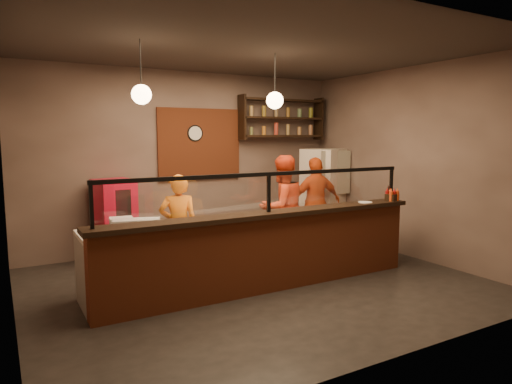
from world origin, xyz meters
TOP-DOWN VIEW (x-y plane):
  - floor at (0.00, 0.00)m, footprint 6.00×6.00m
  - ceiling at (0.00, 0.00)m, footprint 6.00×6.00m
  - wall_back at (0.00, 2.50)m, footprint 6.00×0.00m
  - wall_left at (-3.00, 0.00)m, footprint 0.00×5.00m
  - wall_right at (3.00, 0.00)m, footprint 0.00×5.00m
  - wall_front at (0.00, -2.50)m, footprint 6.00×0.00m
  - brick_patch at (0.20, 2.47)m, footprint 1.60×0.04m
  - service_counter at (0.00, -0.30)m, footprint 4.60×0.25m
  - counter_ledge at (0.00, -0.30)m, footprint 4.70×0.37m
  - worktop_cabinet at (0.00, 0.20)m, footprint 4.60×0.75m
  - worktop at (0.00, 0.20)m, footprint 4.60×0.75m
  - sneeze_guard at (0.00, -0.30)m, footprint 4.50×0.05m
  - wall_shelving at (1.90, 2.32)m, footprint 1.84×0.28m
  - wall_clock at (0.10, 2.46)m, footprint 0.30×0.04m
  - pendant_left at (-1.50, 0.20)m, footprint 0.24×0.24m
  - pendant_right at (0.40, 0.20)m, footprint 0.24×0.24m
  - cook_left at (-0.85, 0.79)m, footprint 0.63×0.50m
  - cook_mid at (0.98, 0.88)m, footprint 0.88×0.70m
  - cook_right at (2.01, 1.32)m, footprint 1.03×0.55m
  - fridge at (2.60, 1.85)m, footprint 0.96×0.93m
  - red_cooler at (-1.45, 2.15)m, footprint 0.68×0.65m
  - pizza_dough at (0.59, 0.10)m, footprint 0.69×0.69m
  - prep_tub_a at (-1.50, 0.10)m, footprint 0.35×0.32m
  - prep_tub_b at (-1.76, 0.36)m, footprint 0.31×0.26m
  - prep_tub_c at (-1.77, 0.14)m, footprint 0.35×0.30m
  - rolling_pin at (-0.89, 0.34)m, footprint 0.34×0.08m
  - condiment_caddy at (2.20, -0.35)m, footprint 0.23×0.20m
  - pepper_mill at (2.20, -0.28)m, footprint 0.06×0.06m
  - small_plate at (1.69, -0.31)m, footprint 0.25×0.25m

SIDE VIEW (x-z plane):
  - floor at x=0.00m, z-range 0.00..0.00m
  - worktop_cabinet at x=0.00m, z-range 0.00..0.85m
  - service_counter at x=0.00m, z-range 0.00..1.00m
  - red_cooler at x=-1.45m, z-range 0.00..1.36m
  - cook_left at x=-0.85m, z-range 0.00..1.51m
  - cook_right at x=2.01m, z-range 0.00..1.67m
  - cook_mid at x=0.98m, z-range 0.00..1.74m
  - worktop at x=0.00m, z-range 0.85..0.90m
  - fridge at x=2.60m, z-range 0.00..1.80m
  - pizza_dough at x=0.59m, z-range 0.90..0.91m
  - rolling_pin at x=-0.89m, z-range 0.90..0.96m
  - prep_tub_b at x=-1.76m, z-range 0.90..1.04m
  - prep_tub_a at x=-1.50m, z-range 0.90..1.04m
  - prep_tub_c at x=-1.77m, z-range 0.90..1.05m
  - counter_ledge at x=0.00m, z-range 1.00..1.06m
  - small_plate at x=1.69m, z-range 1.06..1.07m
  - condiment_caddy at x=2.20m, z-range 1.06..1.17m
  - pepper_mill at x=2.20m, z-range 1.06..1.29m
  - sneeze_guard at x=0.00m, z-range 1.11..1.63m
  - wall_back at x=0.00m, z-range -1.40..4.60m
  - wall_left at x=-3.00m, z-range -0.90..4.10m
  - wall_right at x=3.00m, z-range -0.90..4.10m
  - wall_front at x=0.00m, z-range -1.40..4.60m
  - brick_patch at x=0.20m, z-range 1.25..2.55m
  - wall_clock at x=0.10m, z-range 1.95..2.25m
  - wall_shelving at x=1.90m, z-range 1.98..2.83m
  - pendant_left at x=-1.50m, z-range 2.17..2.94m
  - pendant_right at x=0.40m, z-range 2.17..2.94m
  - ceiling at x=0.00m, z-range 3.20..3.20m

